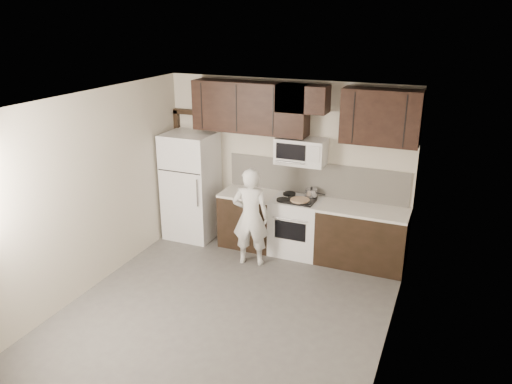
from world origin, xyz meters
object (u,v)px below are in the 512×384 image
Objects in this scene: stove at (296,226)px; microwave at (301,151)px; refrigerator at (191,186)px; person at (251,217)px.

microwave is (-0.00, 0.12, 1.19)m from stove.
stove is 0.52× the size of refrigerator.
stove is 0.86m from person.
microwave reaches higher than person.
microwave is 0.50× the size of person.
microwave is 2.00m from refrigerator.
refrigerator reaches higher than stove.
refrigerator is at bearing -34.99° from person.
person is at bearing -22.86° from refrigerator.
microwave reaches higher than refrigerator.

